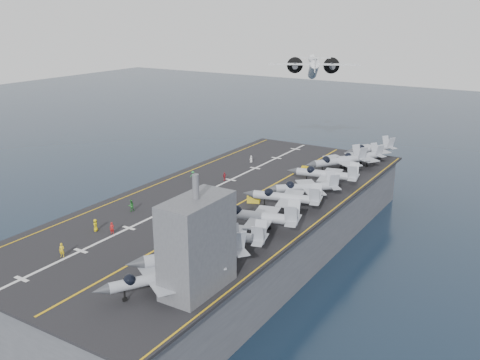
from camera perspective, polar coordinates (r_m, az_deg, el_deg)
The scene contains 30 objects.
ground at distance 102.53m, azimuth -1.19°, elevation -7.52°, with size 500.00×500.00×0.00m, color #142135.
hull at distance 100.51m, azimuth -1.21°, elevation -4.94°, with size 36.00×90.00×10.00m, color #56595E.
flight_deck at distance 98.63m, azimuth -1.23°, elevation -2.15°, with size 38.00×92.00×0.40m, color black.
foul_line at distance 97.04m, azimuth 0.26°, elevation -2.34°, with size 0.35×90.00×0.02m, color gold.
landing_centerline at distance 101.77m, azimuth -4.06°, elevation -1.42°, with size 0.50×90.00×0.02m, color silver.
deck_edge_port at distance 108.29m, azimuth -8.79°, elevation -0.41°, with size 0.25×90.00×0.02m, color gold.
deck_edge_stbd at distance 90.43m, azimuth 8.67°, elevation -4.09°, with size 0.25×90.00×0.02m, color gold.
island_superstructure at distance 64.91m, azimuth -4.62°, elevation -5.73°, with size 5.00×10.00×15.00m, color #56595E, non-canonical shape.
fighter_jet_0 at distance 66.68m, azimuth -9.24°, elevation -10.24°, with size 14.20×15.66×4.53m, color #90979F, non-canonical shape.
fighter_jet_1 at distance 71.01m, azimuth -4.92°, elevation -7.80°, with size 18.19×19.11×5.54m, color #929BA3, non-canonical shape.
fighter_jet_2 at distance 77.39m, azimuth -1.49°, elevation -5.85°, with size 15.47×12.36×4.69m, color gray, non-canonical shape.
fighter_jet_3 at distance 83.58m, azimuth 1.85°, elevation -3.80°, with size 17.37×13.74×5.31m, color #8F979D, non-canonical shape.
fighter_jet_4 at distance 92.87m, azimuth 4.95°, elevation -1.77°, with size 15.83×12.49×4.84m, color #A0AAB3, non-canonical shape.
fighter_jet_5 at distance 98.70m, azimuth 7.08°, elevation -0.67°, with size 16.45×16.04×4.80m, color #9EA7AF, non-canonical shape.
fighter_jet_6 at distance 106.64m, azimuth 9.21°, elevation 0.67°, with size 15.84×12.07×4.96m, color gray, non-canonical shape.
fighter_jet_7 at distance 116.37m, azimuth 10.50°, elevation 2.09°, with size 16.43×17.89×5.17m, color #A0A7B0, non-canonical shape.
fighter_jet_8 at distance 121.34m, azimuth 12.59°, elevation 2.48°, with size 14.84×16.09×4.65m, color #8E979E, non-canonical shape.
tow_cart_a at distance 82.85m, azimuth -6.16°, elevation -5.66°, with size 1.98×1.40×1.12m, color gold, non-canonical shape.
tow_cart_b at distance 96.73m, azimuth 1.48°, elevation -2.00°, with size 2.68×2.24×1.37m, color gold, non-canonical shape.
tow_cart_c at distance 114.92m, azimuth 7.13°, elevation 1.07°, with size 2.61×2.06×1.37m, color #DEB007, non-canonical shape.
crew_0 at distance 87.24m, azimuth -15.16°, elevation -4.67°, with size 1.36×1.42×1.98m, color #D7BD0D.
crew_1 at distance 85.48m, azimuth -13.50°, elevation -5.02°, with size 1.37×1.18×1.94m, color #B21919.
crew_2 at distance 94.24m, azimuth -11.53°, elevation -2.68°, with size 1.29×1.48×2.06m, color #257C2C.
crew_3 at distance 109.91m, azimuth -5.05°, elevation 0.49°, with size 1.22×1.31×1.82m, color #278D3F.
crew_4 at distance 109.03m, azimuth -1.66°, elevation 0.39°, with size 0.85×1.14×1.74m, color #A41C25.
crew_5 at distance 121.97m, azimuth 1.20°, elevation 2.25°, with size 1.11×0.88×1.63m, color silver.
crew_6 at distance 79.78m, azimuth -18.47°, elevation -7.10°, with size 1.48×1.30×2.07m, color yellow.
crew_7 at distance 81.30m, azimuth -7.26°, elevation -5.93°, with size 1.12×1.25×1.74m, color silver.
transport_plane at distance 150.99m, azimuth 7.83°, elevation 11.58°, with size 29.70×26.18×5.85m, color silver, non-canonical shape.
fighter_jet_9 at distance 129.16m, azimuth 13.87°, elevation 3.30°, with size 14.84×16.09×4.65m, color #8E979E, non-canonical shape.
Camera 1 is at (50.75, -77.70, 43.59)m, focal length 40.00 mm.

